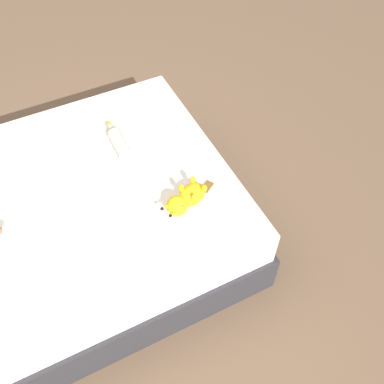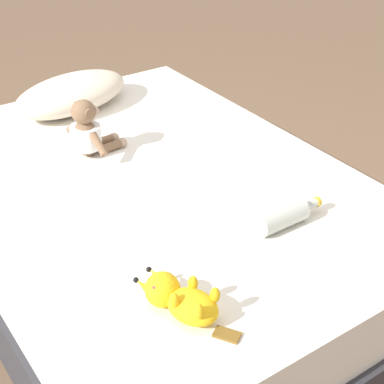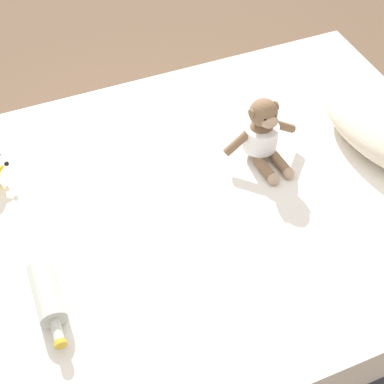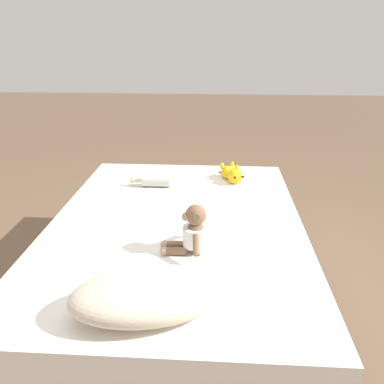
{
  "view_description": "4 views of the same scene",
  "coord_description": "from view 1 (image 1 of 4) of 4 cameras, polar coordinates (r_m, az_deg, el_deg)",
  "views": [
    {
      "loc": [
        -1.45,
        -0.12,
        2.18
      ],
      "look_at": [
        -0.3,
        -0.7,
        0.55
      ],
      "focal_mm": 40.48,
      "sensor_mm": 36.0,
      "label": 1
    },
    {
      "loc": [
        -0.98,
        -1.69,
        1.65
      ],
      "look_at": [
        -0.04,
        -0.32,
        0.61
      ],
      "focal_mm": 56.53,
      "sensor_mm": 36.0,
      "label": 2
    },
    {
      "loc": [
        1.06,
        -0.43,
        1.87
      ],
      "look_at": [
        0.0,
        0.0,
        0.54
      ],
      "focal_mm": 51.35,
      "sensor_mm": 36.0,
      "label": 3
    },
    {
      "loc": [
        -0.21,
        1.93,
        1.45
      ],
      "look_at": [
        -0.07,
        -0.27,
        0.56
      ],
      "focal_mm": 37.51,
      "sensor_mm": 36.0,
      "label": 4
    }
  ],
  "objects": [
    {
      "name": "bed",
      "position": [
        2.43,
        -18.3,
        -5.4
      ],
      "size": [
        1.39,
        2.0,
        0.49
      ],
      "color": "#2D2D33",
      "rests_on": "ground_plane"
    },
    {
      "name": "plush_yellow_creature",
      "position": [
        2.07,
        -0.83,
        -0.89
      ],
      "size": [
        0.18,
        0.32,
        0.1
      ],
      "color": "yellow",
      "rests_on": "bed"
    },
    {
      "name": "ground_plane",
      "position": [
        2.62,
        -16.98,
        -8.3
      ],
      "size": [
        16.0,
        16.0,
        0.0
      ],
      "primitive_type": "plane",
      "color": "brown"
    },
    {
      "name": "glass_bottle",
      "position": [
        2.36,
        -9.49,
        6.41
      ],
      "size": [
        0.26,
        0.08,
        0.08
      ],
      "color": "#B7BCB2",
      "rests_on": "bed"
    }
  ]
}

